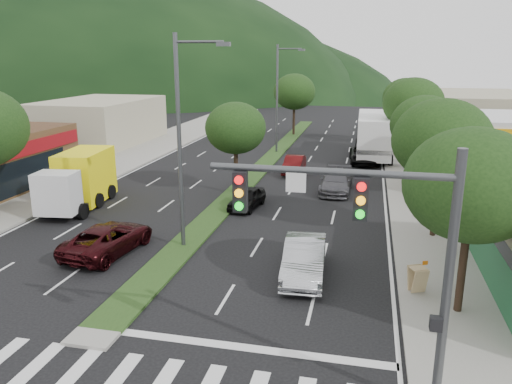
% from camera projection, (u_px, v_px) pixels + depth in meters
% --- Properties ---
extents(ground, '(160.00, 160.00, 0.00)m').
position_uv_depth(ground, '(99.00, 332.00, 16.84)').
color(ground, black).
rests_on(ground, ground).
extents(sidewalk_right, '(5.00, 90.00, 0.15)m').
position_uv_depth(sidewalk_right, '(420.00, 178.00, 37.68)').
color(sidewalk_right, gray).
rests_on(sidewalk_right, ground).
extents(sidewalk_left, '(6.00, 90.00, 0.15)m').
position_uv_depth(sidewalk_left, '(112.00, 163.00, 43.09)').
color(sidewalk_left, gray).
rests_on(sidewalk_left, ground).
extents(median, '(1.60, 56.00, 0.12)m').
position_uv_depth(median, '(266.00, 163.00, 43.16)').
color(median, '#1C3714').
rests_on(median, ground).
extents(crosswalk, '(19.00, 2.20, 0.01)m').
position_uv_depth(crosswalk, '(65.00, 367.00, 14.95)').
color(crosswalk, silver).
rests_on(crosswalk, ground).
extents(traffic_signal, '(6.12, 0.40, 7.00)m').
position_uv_depth(traffic_signal, '(385.00, 241.00, 12.24)').
color(traffic_signal, '#47494C').
rests_on(traffic_signal, ground).
extents(bldg_left_far, '(9.00, 14.00, 4.60)m').
position_uv_depth(bldg_left_far, '(100.00, 122.00, 52.24)').
color(bldg_left_far, '#B1AA8C').
rests_on(bldg_left_far, ground).
extents(bldg_right_far, '(10.00, 16.00, 5.20)m').
position_uv_depth(bldg_right_far, '(474.00, 117.00, 53.39)').
color(bldg_right_far, '#B1AA8C').
rests_on(bldg_right_far, ground).
extents(hill_far, '(176.00, 132.00, 82.00)m').
position_uv_depth(hill_far, '(42.00, 89.00, 137.28)').
color(hill_far, black).
rests_on(hill_far, ground).
extents(tree_r_a, '(4.60, 4.60, 6.63)m').
position_uv_depth(tree_r_a, '(472.00, 185.00, 16.77)').
color(tree_r_a, black).
rests_on(tree_r_a, sidewalk_right).
extents(tree_r_b, '(4.80, 4.80, 6.94)m').
position_uv_depth(tree_r_b, '(442.00, 140.00, 24.24)').
color(tree_r_b, black).
rests_on(tree_r_b, sidewalk_right).
extents(tree_r_c, '(4.40, 4.40, 6.48)m').
position_uv_depth(tree_r_c, '(425.00, 125.00, 31.84)').
color(tree_r_c, black).
rests_on(tree_r_c, sidewalk_right).
extents(tree_r_d, '(5.00, 5.00, 7.17)m').
position_uv_depth(tree_r_d, '(413.00, 104.00, 41.13)').
color(tree_r_d, black).
rests_on(tree_r_d, sidewalk_right).
extents(tree_r_e, '(4.60, 4.60, 6.71)m').
position_uv_depth(tree_r_e, '(406.00, 97.00, 50.62)').
color(tree_r_e, black).
rests_on(tree_r_e, sidewalk_right).
extents(tree_med_near, '(4.00, 4.00, 6.02)m').
position_uv_depth(tree_med_near, '(236.00, 128.00, 32.59)').
color(tree_med_near, black).
rests_on(tree_med_near, median).
extents(tree_med_far, '(4.80, 4.80, 6.94)m').
position_uv_depth(tree_med_far, '(294.00, 92.00, 56.89)').
color(tree_med_far, black).
rests_on(tree_med_far, median).
extents(streetlight_near, '(2.60, 0.25, 10.00)m').
position_uv_depth(streetlight_near, '(183.00, 133.00, 22.84)').
color(streetlight_near, '#47494C').
rests_on(streetlight_near, ground).
extents(streetlight_mid, '(2.60, 0.25, 10.00)m').
position_uv_depth(streetlight_mid, '(279.00, 94.00, 46.35)').
color(streetlight_mid, '#47494C').
rests_on(streetlight_mid, ground).
extents(sedan_silver, '(1.98, 4.90, 1.58)m').
position_uv_depth(sedan_silver, '(304.00, 259.00, 20.94)').
color(sedan_silver, '#B2B5BA').
rests_on(sedan_silver, ground).
extents(suv_maroon, '(2.98, 5.38, 1.42)m').
position_uv_depth(suv_maroon, '(108.00, 238.00, 23.46)').
color(suv_maroon, black).
rests_on(suv_maroon, ground).
extents(car_queue_a, '(1.92, 3.79, 1.24)m').
position_uv_depth(car_queue_a, '(247.00, 198.00, 30.40)').
color(car_queue_a, black).
rests_on(car_queue_a, ground).
extents(car_queue_b, '(2.12, 4.99, 1.43)m').
position_uv_depth(car_queue_b, '(336.00, 182.00, 34.00)').
color(car_queue_b, '#49494E').
rests_on(car_queue_b, ground).
extents(car_queue_c, '(1.44, 4.08, 1.34)m').
position_uv_depth(car_queue_c, '(294.00, 165.00, 39.49)').
color(car_queue_c, '#4F0D0E').
rests_on(car_queue_c, ground).
extents(car_queue_d, '(2.70, 5.26, 1.42)m').
position_uv_depth(car_queue_d, '(364.00, 155.00, 43.05)').
color(car_queue_d, black).
rests_on(car_queue_d, ground).
extents(box_truck, '(3.27, 6.95, 3.31)m').
position_uv_depth(box_truck, '(80.00, 181.00, 30.61)').
color(box_truck, silver).
rests_on(box_truck, ground).
extents(motorhome, '(3.32, 10.16, 3.88)m').
position_uv_depth(motorhome, '(374.00, 135.00, 45.18)').
color(motorhome, white).
rests_on(motorhome, ground).
extents(a_frame_sign, '(0.83, 0.87, 1.35)m').
position_uv_depth(a_frame_sign, '(418.00, 277.00, 19.29)').
color(a_frame_sign, tan).
rests_on(a_frame_sign, sidewalk_right).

